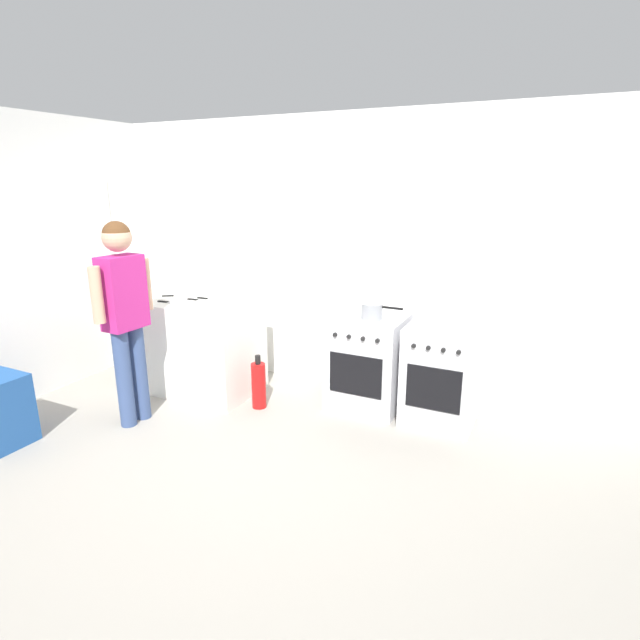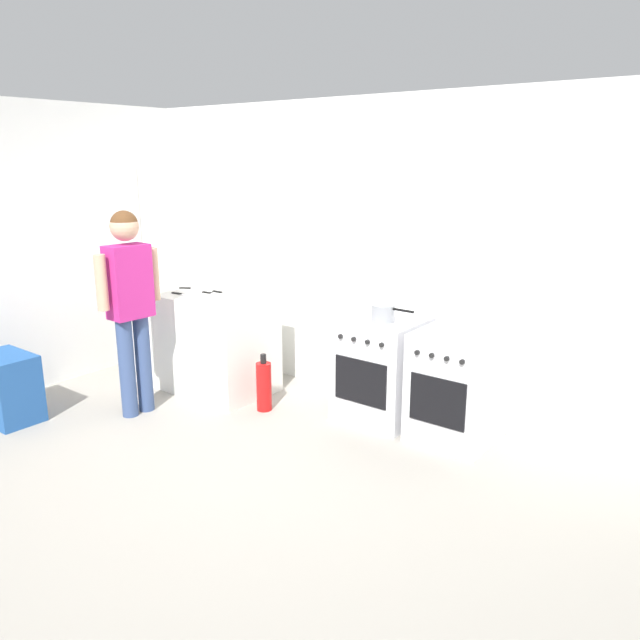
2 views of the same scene
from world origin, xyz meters
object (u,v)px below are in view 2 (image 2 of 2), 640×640
knife_chef (214,294)px  recycling_crate_lower (9,404)px  larder_cabinet (175,265)px  knife_utility (213,291)px  pot (383,313)px  knife_carving (184,295)px  person (130,294)px  fire_extinguisher (264,386)px  recycling_crate_upper (5,372)px  oven_left (381,369)px  knife_paring (182,288)px  oven_right (456,386)px

knife_chef → recycling_crate_lower: size_ratio=0.60×
larder_cabinet → knife_utility: bearing=-21.0°
pot → knife_chef: (-1.63, -0.27, -0.02)m
pot → knife_carving: bearing=-165.8°
person → fire_extinguisher: 1.34m
fire_extinguisher → recycling_crate_upper: recycling_crate_upper is taller
oven_left → recycling_crate_lower: 3.08m
knife_chef → knife_paring: (-0.43, -0.01, 0.00)m
recycling_crate_lower → recycling_crate_upper: recycling_crate_upper is taller
person → recycling_crate_lower: 1.36m
knife_chef → knife_carving: size_ratio=0.94×
oven_left → oven_right: size_ratio=1.00×
person → oven_left: bearing=35.0°
knife_carving → recycling_crate_upper: size_ratio=0.64×
person → larder_cabinet: 1.61m
knife_paring → recycling_crate_upper: size_ratio=0.36×
knife_chef → person: bearing=-96.6°
knife_chef → knife_carving: (-0.18, -0.19, -0.00)m
pot → recycling_crate_lower: 3.16m
oven_left → knife_chef: knife_chef is taller
oven_right → recycling_crate_upper: size_ratio=1.63×
oven_left → knife_paring: bearing=-169.9°
recycling_crate_upper → oven_right: bearing=32.0°
oven_right → recycling_crate_lower: oven_right is taller
oven_right → knife_paring: knife_paring is taller
knife_paring → larder_cabinet: (-0.64, 0.46, 0.09)m
pot → recycling_crate_upper: size_ratio=0.70×
oven_left → recycling_crate_upper: 3.06m
oven_left → larder_cabinet: bearing=177.8°
oven_left → larder_cabinet: size_ratio=0.42×
person → recycling_crate_lower: (-0.72, -0.74, -0.89)m
knife_carving → recycling_crate_lower: size_ratio=0.64×
knife_chef → knife_carving: 0.27m
oven_left → knife_utility: knife_utility is taller
fire_extinguisher → larder_cabinet: size_ratio=0.25×
oven_right → recycling_crate_lower: 3.62m
knife_paring → recycling_crate_lower: size_ratio=0.36×
recycling_crate_upper → knife_utility: bearing=66.5°
knife_utility → knife_carving: 0.28m
fire_extinguisher → recycling_crate_lower: (-1.52, -1.44, -0.08)m
oven_left → knife_carving: bearing=-163.0°
knife_utility → recycling_crate_lower: knife_utility is taller
person → knife_utility: bearing=90.0°
knife_utility → knife_chef: (0.10, -0.07, -0.00)m
pot → knife_paring: size_ratio=1.94×
recycling_crate_lower → recycling_crate_upper: (0.00, 0.00, 0.28)m
knife_chef → larder_cabinet: larder_cabinet is taller
knife_utility → person: 0.91m
knife_carving → recycling_crate_upper: 1.59m
oven_left → knife_paring: (-2.01, -0.36, 0.48)m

